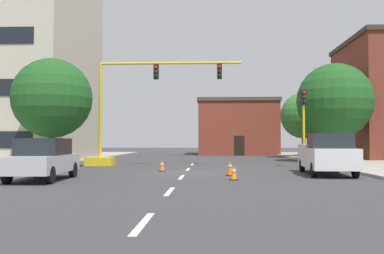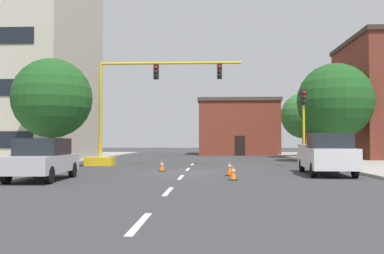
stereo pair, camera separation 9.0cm
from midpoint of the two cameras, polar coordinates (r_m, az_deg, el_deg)
ground_plane at (r=22.78m, az=-0.97°, el=-5.92°), size 160.00×160.00×0.00m
sidewalk_left at (r=33.33m, az=-20.31°, el=-4.39°), size 6.00×56.00×0.14m
sidewalk_right at (r=32.34m, az=20.88°, el=-4.46°), size 6.00×56.00×0.14m
lane_stripe_seg_0 at (r=8.94m, az=-6.70°, el=-12.30°), size 0.16×2.40×0.01m
lane_stripe_seg_1 at (r=14.34m, az=-3.11°, el=-8.33°), size 0.16×2.40×0.01m
lane_stripe_seg_2 at (r=19.80m, az=-1.52°, el=-6.53°), size 0.16×2.40×0.01m
lane_stripe_seg_3 at (r=25.27m, az=-0.62°, el=-5.51°), size 0.16×2.40×0.01m
lane_stripe_seg_4 at (r=30.76m, az=-0.04°, el=-4.85°), size 0.16×2.40×0.01m
building_brick_center at (r=53.53m, az=5.80°, el=-0.06°), size 9.39×9.78×6.50m
traffic_signal_gantry at (r=29.28m, az=-9.34°, el=-0.46°), size 10.16×1.20×6.83m
traffic_light_pole_right at (r=27.87m, az=14.20°, el=2.14°), size 0.32×0.47×4.80m
tree_left_near at (r=27.93m, az=-17.79°, el=3.58°), size 4.81×4.81×6.63m
tree_right_mid at (r=35.72m, az=17.97°, el=3.21°), size 5.83×5.83×7.63m
tree_right_far at (r=43.70m, az=14.20°, el=1.43°), size 4.42×4.42×6.28m
pickup_truck_white at (r=22.22m, az=16.95°, el=-3.43°), size 2.33×5.51×1.99m
sedan_silver_near_left at (r=19.28m, az=-18.89°, el=-3.93°), size 2.00×4.56×1.74m
traffic_cone_roadside_a at (r=23.71m, az=-4.02°, el=-5.04°), size 0.36×0.36×0.61m
traffic_cone_roadside_b at (r=20.68m, az=4.83°, el=-5.34°), size 0.36×0.36×0.73m
traffic_cone_roadside_c at (r=18.44m, az=5.31°, el=-5.93°), size 0.36×0.36×0.63m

